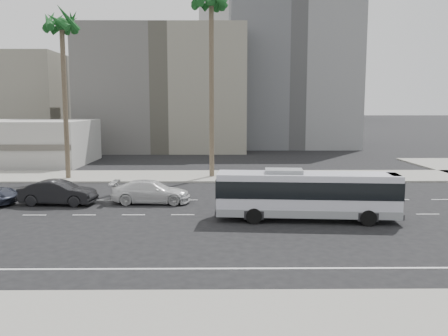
{
  "coord_description": "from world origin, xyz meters",
  "views": [
    {
      "loc": [
        -3.76,
        -27.55,
        6.52
      ],
      "look_at": [
        -3.44,
        4.0,
        2.36
      ],
      "focal_mm": 37.07,
      "sensor_mm": 36.0,
      "label": 1
    }
  ],
  "objects_px": {
    "palm_near": "(211,4)",
    "palm_mid": "(62,27)",
    "car_a": "(151,192)",
    "car_b": "(58,193)",
    "city_bus": "(307,194)"
  },
  "relations": [
    {
      "from": "palm_near",
      "to": "palm_mid",
      "type": "bearing_deg",
      "value": -176.02
    },
    {
      "from": "car_a",
      "to": "palm_mid",
      "type": "distance_m",
      "value": 18.74
    },
    {
      "from": "car_b",
      "to": "palm_near",
      "type": "bearing_deg",
      "value": -35.15
    },
    {
      "from": "palm_near",
      "to": "palm_mid",
      "type": "relative_size",
      "value": 1.15
    },
    {
      "from": "palm_near",
      "to": "car_a",
      "type": "bearing_deg",
      "value": -109.27
    },
    {
      "from": "car_b",
      "to": "car_a",
      "type": "bearing_deg",
      "value": -80.04
    },
    {
      "from": "city_bus",
      "to": "car_b",
      "type": "height_order",
      "value": "city_bus"
    },
    {
      "from": "car_a",
      "to": "car_b",
      "type": "xyz_separation_m",
      "value": [
        -6.17,
        -0.49,
        0.04
      ]
    },
    {
      "from": "car_b",
      "to": "palm_mid",
      "type": "bearing_deg",
      "value": 20.13
    },
    {
      "from": "city_bus",
      "to": "palm_mid",
      "type": "distance_m",
      "value": 27.02
    },
    {
      "from": "car_a",
      "to": "palm_mid",
      "type": "height_order",
      "value": "palm_mid"
    },
    {
      "from": "car_b",
      "to": "palm_near",
      "type": "height_order",
      "value": "palm_near"
    },
    {
      "from": "palm_near",
      "to": "palm_mid",
      "type": "distance_m",
      "value": 13.24
    },
    {
      "from": "car_a",
      "to": "palm_near",
      "type": "relative_size",
      "value": 0.31
    },
    {
      "from": "palm_near",
      "to": "palm_mid",
      "type": "xyz_separation_m",
      "value": [
        -13.02,
        -0.91,
        -2.17
      ]
    }
  ]
}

